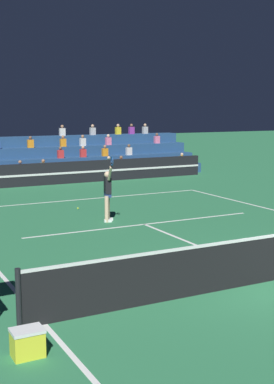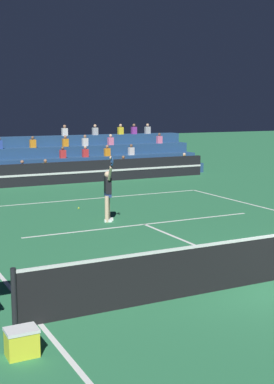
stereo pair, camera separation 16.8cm
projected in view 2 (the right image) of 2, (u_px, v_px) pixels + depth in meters
sponsor_banner_wall at (48, 174)px, 26.62m from camera, size 18.00×0.26×1.10m
bleacher_stand at (30, 162)px, 29.36m from camera, size 19.68×3.80×2.83m
tennis_player at (108, 193)px, 17.96m from camera, size 0.47×1.26×2.35m
tennis_ball at (79, 208)px, 20.31m from camera, size 0.07×0.07×0.07m
equipment_cooler at (22, 342)px, 8.28m from camera, size 0.50×0.38×0.45m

